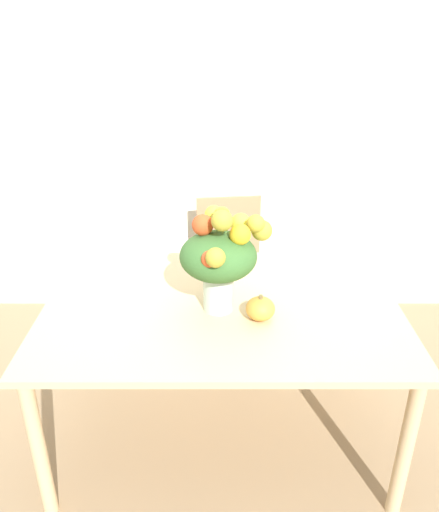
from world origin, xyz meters
TOP-DOWN VIEW (x-y plane):
  - ground_plane at (0.00, 0.00)m, footprint 12.00×12.00m
  - wall_back at (0.00, 1.23)m, footprint 8.00×0.06m
  - dining_table at (0.00, 0.00)m, footprint 1.55×1.05m
  - flower_vase at (-0.01, -0.04)m, footprint 0.38×0.40m
  - pumpkin at (0.16, -0.12)m, footprint 0.12×0.12m
  - dining_chair_near_window at (0.06, 0.89)m, footprint 0.47×0.47m

SIDE VIEW (x-z plane):
  - ground_plane at x=0.00m, z-range 0.00..0.00m
  - dining_chair_near_window at x=0.06m, z-range 0.02..0.90m
  - dining_table at x=0.00m, z-range 0.29..1.02m
  - pumpkin at x=0.16m, z-range 0.72..0.83m
  - flower_vase at x=-0.01m, z-range 0.75..1.21m
  - wall_back at x=0.00m, z-range 0.00..2.70m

